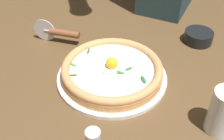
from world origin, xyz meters
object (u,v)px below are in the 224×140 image
object	(u,v)px
drinking_glass	(222,115)
pizza	(112,70)
side_bowl	(198,37)
pizza_cutter	(59,32)

from	to	relation	value
drinking_glass	pizza	bearing A→B (deg)	-112.38
pizza	side_bowl	size ratio (longest dim) A/B	3.01
drinking_glass	pizza_cutter	bearing A→B (deg)	-117.39
pizza	side_bowl	bearing A→B (deg)	136.60
side_bowl	pizza_cutter	size ratio (longest dim) A/B	0.58
pizza	drinking_glass	size ratio (longest dim) A/B	2.41
pizza_cutter	drinking_glass	bearing A→B (deg)	62.61
pizza	drinking_glass	xyz separation A→B (m)	(0.12, 0.28, 0.02)
pizza_cutter	drinking_glass	world-z (taller)	drinking_glass
drinking_glass	side_bowl	bearing A→B (deg)	-172.82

